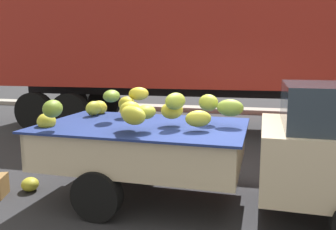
% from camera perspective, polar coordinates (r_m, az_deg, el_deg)
% --- Properties ---
extents(ground, '(220.00, 220.00, 0.00)m').
position_cam_1_polar(ground, '(4.95, 10.58, -14.67)').
color(ground, '#28282B').
extents(curb_strip, '(80.00, 0.80, 0.16)m').
position_cam_1_polar(curb_strip, '(13.17, 13.29, 0.68)').
color(curb_strip, gray).
rests_on(curb_strip, ground).
extents(pickup_truck, '(5.06, 1.92, 1.70)m').
position_cam_1_polar(pickup_truck, '(4.64, 19.26, -4.99)').
color(pickup_truck, '#CCB793').
rests_on(pickup_truck, ground).
extents(semi_trailer, '(12.09, 3.06, 3.95)m').
position_cam_1_polar(semi_trailer, '(9.74, 6.30, 12.45)').
color(semi_trailer, maroon).
rests_on(semi_trailer, ground).
extents(fallen_banana_bunch_near_tailgate, '(0.39, 0.41, 0.20)m').
position_cam_1_polar(fallen_banana_bunch_near_tailgate, '(5.76, -21.88, -10.59)').
color(fallen_banana_bunch_near_tailgate, gold).
rests_on(fallen_banana_bunch_near_tailgate, ground).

